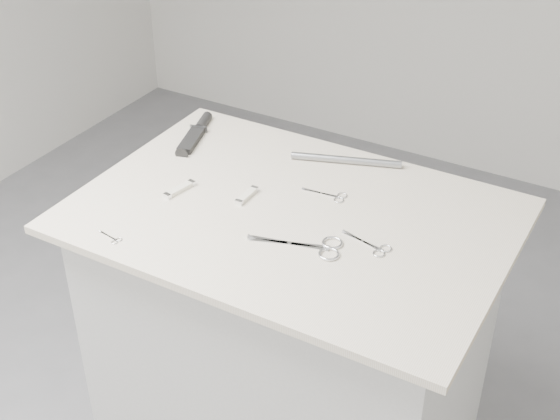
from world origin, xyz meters
The scene contains 10 objects.
plinth centered at (0.00, 0.00, 0.45)m, with size 0.90×0.60×0.90m, color #B7B7B5.
display_board centered at (0.00, 0.00, 0.91)m, with size 1.00×0.70×0.02m, color beige.
large_shears centered at (0.11, -0.10, 0.92)m, with size 0.21×0.11×0.01m.
embroidery_scissors_a centered at (0.22, -0.03, 0.92)m, with size 0.12×0.06×0.00m.
embroidery_scissors_b centered at (0.05, 0.11, 0.92)m, with size 0.11×0.05×0.00m.
tiny_scissors centered at (-0.29, -0.29, 0.92)m, with size 0.06×0.03×0.00m.
sheathed_knife centered at (-0.41, 0.21, 0.93)m, with size 0.09×0.21×0.03m.
pocket_knife_a centered at (-0.28, -0.05, 0.93)m, with size 0.04×0.09×0.01m.
pocket_knife_b centered at (-0.12, 0.00, 0.93)m, with size 0.02×0.08×0.01m.
metal_rail centered at (0.01, 0.27, 0.93)m, with size 0.02×0.02×0.28m, color gray.
Camera 1 is at (0.72, -1.32, 1.92)m, focal length 50.00 mm.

